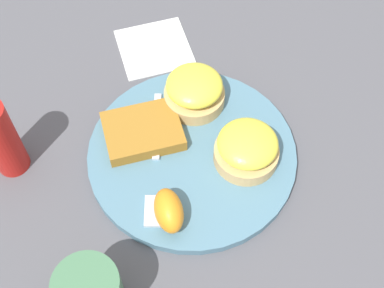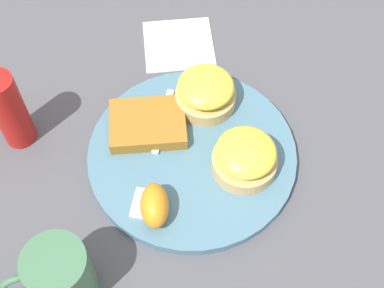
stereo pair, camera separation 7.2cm
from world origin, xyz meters
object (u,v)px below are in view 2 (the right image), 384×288
Objects in this scene: hashbrown_patty at (148,124)px; cup at (60,276)px; orange_wedge at (155,205)px; fork at (153,159)px; sandwich_benedict_right at (206,92)px; condiment_bottle at (9,110)px; sandwich_benedict_left at (245,157)px.

cup is at bearing 52.63° from hashbrown_patty.
orange_wedge is 0.31× the size of fork.
orange_wedge is 0.57× the size of cup.
condiment_bottle is (0.27, -0.03, 0.02)m from sandwich_benedict_right.
sandwich_benedict_left is 0.14m from orange_wedge.
orange_wedge reaches higher than fork.
cup is 0.24m from condiment_bottle.
sandwich_benedict_right is 0.83× the size of hashbrown_patty.
cup is 0.83× the size of condiment_bottle.
sandwich_benedict_left is 0.13m from fork.
condiment_bottle is at bearing -14.52° from hashbrown_patty.
sandwich_benedict_right is 0.12m from fork.
orange_wedge is 0.48× the size of condiment_bottle.
sandwich_benedict_left is at bearing 158.64° from fork.
sandwich_benedict_right is 0.27m from condiment_bottle.
hashbrown_patty is 0.24m from cup.
cup is at bearing 44.60° from fork.
hashbrown_patty is (0.09, 0.02, -0.02)m from sandwich_benedict_right.
condiment_bottle reaches higher than fork.
sandwich_benedict_left is at bearing -159.59° from cup.
hashbrown_patty is 0.84× the size of condiment_bottle.
condiment_bottle is (0.18, -0.05, 0.04)m from hashbrown_patty.
condiment_bottle reaches higher than sandwich_benedict_right.
sandwich_benedict_left is 0.12m from sandwich_benedict_right.
orange_wedge is at bearing 131.10° from condiment_bottle.
fork is (0.11, -0.04, -0.02)m from sandwich_benedict_left.
condiment_bottle is at bearing -83.10° from cup.
hashbrown_patty is at bearing -95.91° from fork.
orange_wedge is (0.02, 0.13, 0.01)m from hashbrown_patty.
orange_wedge reaches higher than hashbrown_patty.
cup reaches higher than fork.
fork is at bearing 84.09° from hashbrown_patty.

